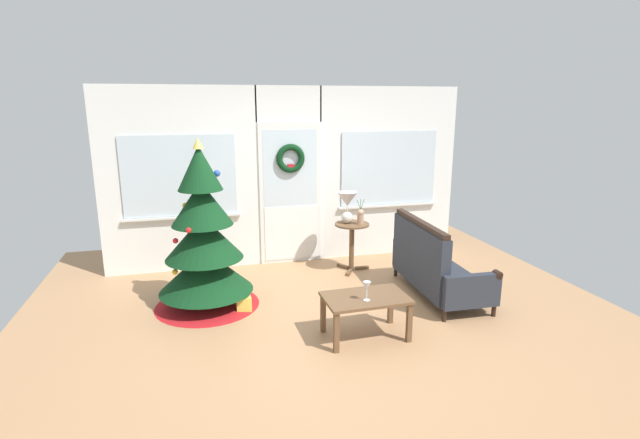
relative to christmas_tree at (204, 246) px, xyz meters
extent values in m
plane|color=#AD7F56|center=(1.27, -0.74, -0.73)|extent=(6.76, 6.76, 0.00)
cube|color=white|center=(-0.25, 1.35, 0.55)|extent=(2.15, 0.08, 2.55)
cube|color=white|center=(2.80, 1.35, 0.55)|extent=(2.15, 0.08, 2.55)
cube|color=white|center=(1.27, 1.35, 1.57)|extent=(0.94, 0.08, 0.50)
cube|color=silver|center=(1.27, 1.31, 0.30)|extent=(0.90, 0.05, 2.05)
cube|color=white|center=(1.27, 1.29, -0.28)|extent=(0.78, 0.02, 0.80)
cube|color=silver|center=(1.27, 1.29, 0.67)|extent=(0.78, 0.01, 1.10)
cube|color=silver|center=(-0.25, 1.30, 0.62)|extent=(1.50, 0.01, 1.10)
cube|color=silver|center=(2.80, 1.30, 0.62)|extent=(1.50, 0.01, 1.10)
cube|color=silver|center=(-0.25, 1.28, 0.05)|extent=(1.59, 0.06, 0.03)
cube|color=silver|center=(2.80, 1.28, 0.05)|extent=(1.59, 0.06, 0.03)
torus|color=black|center=(1.27, 1.25, 0.82)|extent=(0.41, 0.09, 0.41)
cube|color=red|center=(1.27, 1.24, 0.69)|extent=(0.10, 0.02, 0.10)
cylinder|color=#4C331E|center=(0.00, 0.00, -0.61)|extent=(0.10, 0.10, 0.24)
cone|color=red|center=(0.00, 0.00, -0.68)|extent=(1.21, 1.21, 0.10)
cone|color=#0F3819|center=(0.00, 0.00, -0.29)|extent=(1.08, 1.08, 0.50)
cone|color=#0F3819|center=(0.00, 0.00, 0.10)|extent=(0.89, 0.89, 0.50)
cone|color=#0F3819|center=(0.00, 0.00, 0.50)|extent=(0.69, 0.69, 0.50)
cone|color=#0F3819|center=(0.00, 0.00, 0.90)|extent=(0.50, 0.50, 0.50)
cone|color=#E0BC4C|center=(0.00, 0.00, 1.17)|extent=(0.12, 0.12, 0.12)
sphere|color=red|center=(-0.15, -0.30, 0.27)|extent=(0.06, 0.06, 0.06)
sphere|color=gold|center=(-0.18, 0.18, 0.45)|extent=(0.06, 0.06, 0.06)
sphere|color=silver|center=(0.10, 0.38, 0.07)|extent=(0.05, 0.05, 0.05)
sphere|color=#264CB2|center=(0.19, 0.05, 0.82)|extent=(0.08, 0.08, 0.08)
sphere|color=red|center=(-0.30, -0.13, 0.12)|extent=(0.06, 0.06, 0.06)
sphere|color=gold|center=(-0.33, -0.22, -0.21)|extent=(0.06, 0.06, 0.06)
cylinder|color=black|center=(3.08, -1.13, -0.66)|extent=(0.05, 0.05, 0.14)
cylinder|color=black|center=(3.14, 0.31, -0.66)|extent=(0.05, 0.05, 0.14)
cylinder|color=black|center=(2.48, -1.10, -0.66)|extent=(0.05, 0.05, 0.14)
cylinder|color=black|center=(2.54, 0.33, -0.66)|extent=(0.05, 0.05, 0.14)
cube|color=#282D38|center=(2.81, -0.40, -0.52)|extent=(0.77, 1.40, 0.14)
cube|color=#282D38|center=(2.51, -0.39, -0.14)|extent=(0.17, 1.38, 0.62)
cube|color=black|center=(2.51, -0.39, 0.20)|extent=(0.13, 1.35, 0.06)
cube|color=#282D38|center=(2.78, -1.13, -0.40)|extent=(0.67, 0.11, 0.38)
cylinder|color=black|center=(3.07, -1.14, -0.23)|extent=(0.09, 0.09, 0.09)
cube|color=#282D38|center=(2.84, 0.33, -0.40)|extent=(0.67, 0.11, 0.38)
cylinder|color=black|center=(3.13, 0.32, -0.23)|extent=(0.09, 0.09, 0.09)
cylinder|color=brown|center=(2.02, 0.71, -0.05)|extent=(0.48, 0.48, 0.02)
cylinder|color=brown|center=(2.02, 0.71, -0.40)|extent=(0.07, 0.07, 0.66)
cube|color=brown|center=(2.18, 0.71, -0.71)|extent=(0.20, 0.05, 0.04)
cube|color=brown|center=(1.94, 0.84, -0.71)|extent=(0.14, 0.20, 0.04)
cube|color=brown|center=(1.94, 0.57, -0.71)|extent=(0.14, 0.20, 0.04)
sphere|color=silver|center=(1.96, 0.75, 0.04)|extent=(0.16, 0.16, 0.16)
cylinder|color=silver|center=(1.96, 0.75, 0.17)|extent=(0.02, 0.02, 0.06)
cone|color=silver|center=(1.96, 0.75, 0.30)|extent=(0.28, 0.28, 0.20)
cylinder|color=tan|center=(2.12, 0.65, 0.04)|extent=(0.09, 0.09, 0.16)
sphere|color=tan|center=(2.12, 0.65, 0.12)|extent=(0.10, 0.10, 0.10)
cylinder|color=#4C7042|center=(2.10, 0.65, 0.22)|extent=(0.07, 0.01, 0.17)
cylinder|color=#4C7042|center=(2.12, 0.65, 0.22)|extent=(0.01, 0.01, 0.18)
cylinder|color=#4C7042|center=(2.14, 0.65, 0.22)|extent=(0.07, 0.01, 0.17)
cube|color=brown|center=(1.53, -1.21, -0.31)|extent=(0.85, 0.54, 0.03)
cube|color=brown|center=(1.15, -1.44, -0.52)|extent=(0.05, 0.05, 0.41)
cube|color=brown|center=(1.91, -1.42, -0.52)|extent=(0.05, 0.05, 0.41)
cube|color=brown|center=(1.14, -1.00, -0.52)|extent=(0.05, 0.05, 0.41)
cube|color=brown|center=(1.90, -0.98, -0.52)|extent=(0.05, 0.05, 0.41)
cylinder|color=silver|center=(1.50, -1.30, -0.29)|extent=(0.06, 0.06, 0.01)
cylinder|color=silver|center=(1.50, -1.30, -0.24)|extent=(0.01, 0.01, 0.10)
cone|color=silver|center=(1.50, -1.30, -0.14)|extent=(0.08, 0.08, 0.09)
cube|color=#D8C64C|center=(0.40, -0.26, -0.64)|extent=(0.17, 0.15, 0.17)
camera|label=1|loc=(-0.06, -5.40, 1.61)|focal=26.87mm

